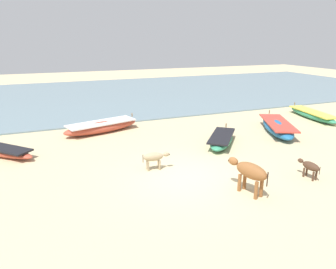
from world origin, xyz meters
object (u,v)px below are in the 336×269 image
(fishing_boat_4, at_px, (277,127))
(fishing_boat_5, at_px, (222,139))
(fishing_boat_3, at_px, (102,127))
(calf_near_dun, at_px, (154,157))
(cow_adult_brown, at_px, (250,172))
(calf_far_dark, at_px, (310,167))
(fishing_boat_2, at_px, (312,114))

(fishing_boat_4, distance_m, fishing_boat_5, 3.82)
(fishing_boat_3, height_order, calf_near_dun, fishing_boat_3)
(fishing_boat_5, distance_m, cow_adult_brown, 4.83)
(fishing_boat_4, relative_size, calf_far_dark, 4.47)
(fishing_boat_4, height_order, calf_near_dun, fishing_boat_4)
(fishing_boat_3, bearing_deg, calf_near_dun, -96.33)
(fishing_boat_2, relative_size, calf_near_dun, 4.00)
(fishing_boat_5, distance_m, calf_near_dun, 4.22)
(fishing_boat_2, height_order, fishing_boat_4, fishing_boat_4)
(fishing_boat_2, xyz_separation_m, fishing_boat_4, (-4.12, -1.64, 0.06))
(fishing_boat_5, height_order, calf_near_dun, calf_near_dun)
(fishing_boat_2, xyz_separation_m, calf_near_dun, (-11.79, -3.81, 0.24))
(calf_near_dun, bearing_deg, cow_adult_brown, -46.47)
(fishing_boat_2, bearing_deg, calf_far_dark, 143.14)
(fishing_boat_5, relative_size, calf_far_dark, 3.12)
(fishing_boat_3, relative_size, cow_adult_brown, 2.71)
(cow_adult_brown, relative_size, calf_far_dark, 1.66)
(cow_adult_brown, xyz_separation_m, calf_near_dun, (-2.18, 2.90, -0.26))
(fishing_boat_5, height_order, cow_adult_brown, cow_adult_brown)
(fishing_boat_4, distance_m, cow_adult_brown, 7.49)
(calf_far_dark, bearing_deg, cow_adult_brown, 87.77)
(cow_adult_brown, height_order, calf_near_dun, cow_adult_brown)
(fishing_boat_2, relative_size, calf_far_dark, 4.44)
(calf_far_dark, bearing_deg, fishing_boat_2, -51.52)
(calf_near_dun, bearing_deg, fishing_boat_3, 106.15)
(fishing_boat_3, height_order, calf_far_dark, fishing_boat_3)
(fishing_boat_3, height_order, fishing_boat_5, fishing_boat_3)
(cow_adult_brown, bearing_deg, fishing_boat_2, -69.39)
(fishing_boat_3, distance_m, calf_near_dun, 5.80)
(cow_adult_brown, bearing_deg, fishing_boat_5, -35.30)
(fishing_boat_4, relative_size, calf_near_dun, 4.03)
(fishing_boat_4, xyz_separation_m, fishing_boat_5, (-3.77, -0.58, -0.06))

